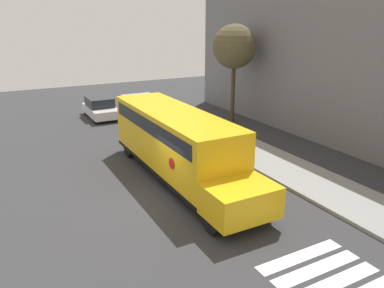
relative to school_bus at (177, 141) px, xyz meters
name	(u,v)px	position (x,y,z in m)	size (l,w,h in m)	color
ground_plane	(168,199)	(1.92, -1.36, -1.79)	(60.00, 60.00, 0.00)	#333335
sidewalk_strip	(288,169)	(1.92, 5.14, -1.71)	(44.00, 3.00, 0.15)	gray
crosswalk_stripes	(335,283)	(8.89, 0.64, -1.79)	(3.30, 3.20, 0.01)	white
school_bus	(177,141)	(0.00, 0.00, 0.00)	(10.88, 2.57, 3.12)	yellow
parked_car	(100,108)	(-12.87, -0.15, -1.05)	(4.05, 1.90, 1.51)	silver
tree_far_sidewalk	(234,47)	(-6.95, 7.79, 3.50)	(2.99, 2.99, 6.83)	#423323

